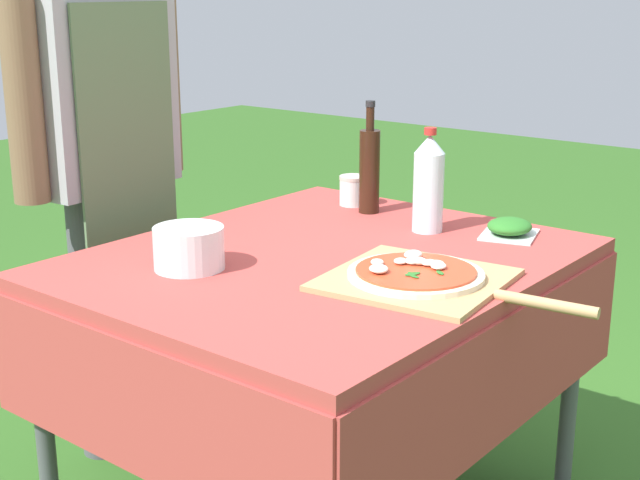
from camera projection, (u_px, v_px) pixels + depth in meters
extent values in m
cube|color=#A83D38|center=(324.00, 262.00, 2.09)|extent=(1.14, 0.96, 0.04)
cube|color=#A83D38|center=(506.00, 379.00, 1.84)|extent=(1.14, 0.01, 0.28)
cube|color=#A83D38|center=(185.00, 285.00, 2.42)|extent=(1.14, 0.01, 0.28)
cube|color=#A83D38|center=(136.00, 411.00, 1.70)|extent=(0.01, 0.96, 0.28)
cube|color=#A83D38|center=(448.00, 268.00, 2.56)|extent=(0.01, 0.96, 0.28)
cylinder|color=#4C4C51|center=(571.00, 380.00, 2.32)|extent=(0.04, 0.04, 0.69)
cylinder|color=#4C4C51|center=(45.00, 431.00, 2.06)|extent=(0.04, 0.04, 0.69)
cylinder|color=#4C4C51|center=(321.00, 310.00, 2.83)|extent=(0.04, 0.04, 0.69)
cylinder|color=#4C4C51|center=(134.00, 311.00, 2.68)|extent=(0.12, 0.12, 0.79)
cylinder|color=#4C4C51|center=(95.00, 327.00, 2.55)|extent=(0.12, 0.12, 0.79)
cube|color=#99999E|center=(99.00, 80.00, 2.43)|extent=(0.44, 0.22, 0.59)
cube|color=#56704C|center=(130.00, 165.00, 2.43)|extent=(0.34, 0.04, 0.86)
cylinder|color=brown|center=(164.00, 82.00, 2.63)|extent=(0.09, 0.09, 0.53)
cylinder|color=brown|center=(24.00, 99.00, 2.23)|extent=(0.09, 0.09, 0.53)
cube|color=tan|center=(416.00, 280.00, 1.89)|extent=(0.40, 0.40, 0.01)
cylinder|color=tan|center=(545.00, 304.00, 1.75)|extent=(0.05, 0.21, 0.02)
cylinder|color=beige|center=(416.00, 274.00, 1.89)|extent=(0.29, 0.29, 0.01)
cylinder|color=#D14223|center=(416.00, 271.00, 1.89)|extent=(0.26, 0.26, 0.00)
ellipsoid|color=white|center=(400.00, 261.00, 1.92)|extent=(0.04, 0.04, 0.01)
ellipsoid|color=white|center=(413.00, 255.00, 1.96)|extent=(0.05, 0.04, 0.02)
ellipsoid|color=white|center=(418.00, 261.00, 1.91)|extent=(0.04, 0.04, 0.02)
ellipsoid|color=white|center=(438.00, 266.00, 1.89)|extent=(0.04, 0.04, 0.01)
ellipsoid|color=white|center=(436.00, 264.00, 1.90)|extent=(0.05, 0.05, 0.01)
ellipsoid|color=white|center=(411.00, 261.00, 1.92)|extent=(0.04, 0.04, 0.01)
ellipsoid|color=white|center=(377.00, 262.00, 1.91)|extent=(0.04, 0.04, 0.01)
ellipsoid|color=white|center=(429.00, 263.00, 1.91)|extent=(0.05, 0.04, 0.01)
ellipsoid|color=white|center=(379.00, 269.00, 1.86)|extent=(0.06, 0.06, 0.02)
ellipsoid|color=#286B23|center=(429.00, 263.00, 1.92)|extent=(0.04, 0.02, 0.00)
ellipsoid|color=#286B23|center=(440.00, 273.00, 1.86)|extent=(0.03, 0.03, 0.00)
ellipsoid|color=#286B23|center=(411.00, 274.00, 1.85)|extent=(0.03, 0.03, 0.00)
ellipsoid|color=#286B23|center=(413.00, 274.00, 1.85)|extent=(0.04, 0.03, 0.00)
ellipsoid|color=#286B23|center=(414.00, 276.00, 1.83)|extent=(0.02, 0.03, 0.00)
cylinder|color=black|center=(369.00, 172.00, 2.45)|extent=(0.06, 0.06, 0.23)
cylinder|color=black|center=(370.00, 119.00, 2.41)|extent=(0.02, 0.02, 0.06)
cylinder|color=#232326|center=(370.00, 104.00, 2.40)|extent=(0.03, 0.03, 0.02)
cylinder|color=silver|center=(428.00, 193.00, 2.26)|extent=(0.08, 0.08, 0.20)
cone|color=silver|center=(430.00, 144.00, 2.23)|extent=(0.08, 0.08, 0.05)
cylinder|color=#B22823|center=(430.00, 131.00, 2.22)|extent=(0.03, 0.03, 0.02)
cube|color=silver|center=(509.00, 235.00, 2.25)|extent=(0.18, 0.17, 0.01)
ellipsoid|color=#286B23|center=(510.00, 226.00, 2.24)|extent=(0.15, 0.14, 0.04)
cylinder|color=silver|center=(189.00, 248.00, 1.98)|extent=(0.16, 0.16, 0.09)
cylinder|color=silver|center=(353.00, 192.00, 2.55)|extent=(0.08, 0.08, 0.07)
cylinder|color=#D14223|center=(353.00, 196.00, 2.56)|extent=(0.07, 0.07, 0.05)
cylinder|color=#B7B2A3|center=(354.00, 178.00, 2.54)|extent=(0.08, 0.08, 0.01)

